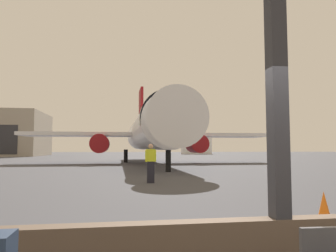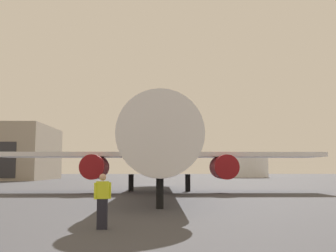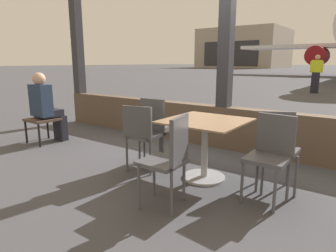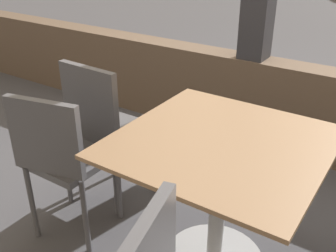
# 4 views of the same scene
# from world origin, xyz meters

# --- Properties ---
(ground_plane) EXTENTS (220.00, 220.00, 0.00)m
(ground_plane) POSITION_xyz_m (0.00, 40.00, 0.00)
(ground_plane) COLOR #424247
(airplane) EXTENTS (26.36, 31.09, 10.23)m
(airplane) POSITION_xyz_m (1.38, 29.01, 3.32)
(airplane) COLOR silver
(airplane) RESTS_ON ground
(ground_crew_worker) EXTENTS (0.52, 0.31, 1.74)m
(ground_crew_worker) POSITION_xyz_m (-0.45, 10.58, 0.90)
(ground_crew_worker) COLOR black
(ground_crew_worker) RESTS_ON ground
(fuel_storage_tank) EXTENTS (9.21, 9.21, 5.15)m
(fuel_storage_tank) POSITION_xyz_m (21.21, 88.33, 2.57)
(fuel_storage_tank) COLOR white
(fuel_storage_tank) RESTS_ON ground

